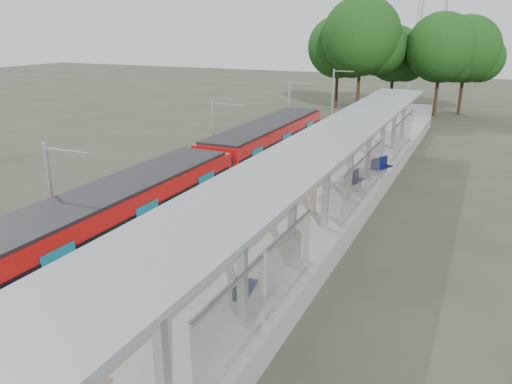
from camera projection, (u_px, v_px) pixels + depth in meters
trackbed at (249, 189)px, 29.74m from camera, size 3.00×70.00×0.24m
platform at (322, 192)px, 27.82m from camera, size 6.00×50.00×1.00m
tactile_strip at (280, 178)px, 28.68m from camera, size 0.60×50.00×0.02m
end_fence at (400, 109)px, 48.97m from camera, size 6.00×0.10×1.20m
train at (211, 177)px, 25.26m from camera, size 2.74×27.60×3.62m
canopy at (333, 144)px, 22.73m from camera, size 3.27×38.00×3.66m
tree_cluster at (395, 45)px, 54.66m from camera, size 20.95×12.57×12.58m
catenary_masts at (215, 143)px, 28.68m from camera, size 2.08×48.16×5.40m
bench_near at (243, 287)px, 15.67m from camera, size 0.66×1.49×0.99m
bench_mid at (355, 179)px, 26.71m from camera, size 0.68×1.48×0.97m
bench_far at (381, 166)px, 29.17m from camera, size 1.07×1.59×1.05m
info_pillar_far at (314, 196)px, 23.34m from camera, size 0.39×0.39×1.71m
litter_bin at (295, 244)px, 18.84m from camera, size 0.63×0.63×0.99m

